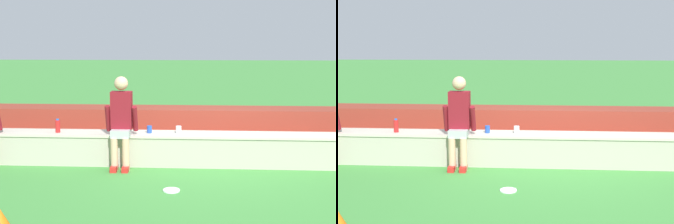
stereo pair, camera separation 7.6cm
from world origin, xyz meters
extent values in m
plane|color=#428E3D|center=(0.00, 0.00, 0.00)|extent=(80.00, 80.00, 0.00)
cube|color=#B7AF9E|center=(0.00, 0.23, 0.26)|extent=(8.66, 0.45, 0.51)
cube|color=beige|center=(0.00, 0.23, 0.50)|extent=(8.70, 0.49, 0.04)
cube|color=brown|center=(0.00, 0.98, 0.18)|extent=(10.27, 0.71, 0.36)
cube|color=maroon|center=(0.00, 1.68, 0.36)|extent=(10.27, 0.71, 0.71)
cylinder|color=#DBAD89|center=(-1.58, -0.17, 0.26)|extent=(0.11, 0.11, 0.51)
cylinder|color=#DBAD89|center=(-1.40, -0.17, 0.26)|extent=(0.11, 0.11, 0.51)
cube|color=red|center=(-1.58, -0.21, 0.04)|extent=(0.10, 0.22, 0.08)
cube|color=red|center=(-1.40, -0.21, 0.04)|extent=(0.10, 0.22, 0.08)
cube|color=#B2B2B7|center=(-1.49, -0.06, 0.57)|extent=(0.29, 0.28, 0.12)
cube|color=maroon|center=(-1.49, 0.05, 0.92)|extent=(0.33, 0.20, 0.59)
sphere|color=#DBAD89|center=(-1.49, 0.05, 1.34)|extent=(0.22, 0.22, 0.22)
cylinder|color=maroon|center=(-1.71, 0.03, 0.78)|extent=(0.08, 0.19, 0.43)
cylinder|color=maroon|center=(-1.28, 0.03, 0.78)|extent=(0.08, 0.23, 0.42)
cylinder|color=red|center=(-2.56, 0.18, 0.62)|extent=(0.08, 0.08, 0.20)
cylinder|color=blue|center=(-2.56, 0.18, 0.73)|extent=(0.05, 0.05, 0.02)
cylinder|color=blue|center=(-1.08, 0.22, 0.58)|extent=(0.08, 0.08, 0.12)
cylinder|color=white|center=(-0.61, 0.22, 0.58)|extent=(0.09, 0.09, 0.12)
cylinder|color=white|center=(-0.65, -1.07, 0.01)|extent=(0.23, 0.23, 0.02)
cone|color=orange|center=(-2.44, -2.34, 0.11)|extent=(0.22, 0.22, 0.23)
camera|label=1|loc=(-0.37, -6.70, 1.98)|focal=47.07mm
camera|label=2|loc=(-0.29, -6.70, 1.98)|focal=47.07mm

